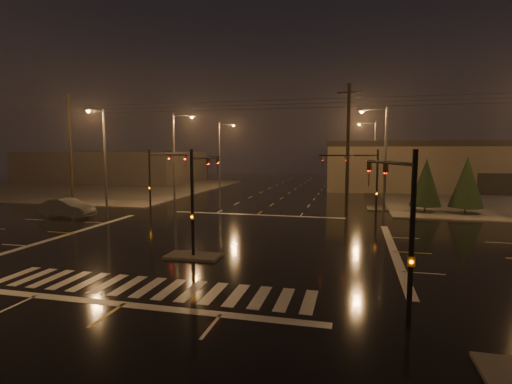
# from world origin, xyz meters

# --- Properties ---
(ground) EXTENTS (140.00, 140.00, 0.00)m
(ground) POSITION_xyz_m (0.00, 0.00, 0.00)
(ground) COLOR black
(ground) RESTS_ON ground
(sidewalk_nw) EXTENTS (36.00, 36.00, 0.12)m
(sidewalk_nw) POSITION_xyz_m (-30.00, 30.00, 0.06)
(sidewalk_nw) COLOR #47443F
(sidewalk_nw) RESTS_ON ground
(median_island) EXTENTS (3.00, 1.60, 0.15)m
(median_island) POSITION_xyz_m (0.00, -4.00, 0.07)
(median_island) COLOR #47443F
(median_island) RESTS_ON ground
(crosswalk) EXTENTS (15.00, 2.60, 0.01)m
(crosswalk) POSITION_xyz_m (0.00, -9.00, 0.01)
(crosswalk) COLOR beige
(crosswalk) RESTS_ON ground
(stop_bar_near) EXTENTS (16.00, 0.50, 0.01)m
(stop_bar_near) POSITION_xyz_m (0.00, -11.00, 0.01)
(stop_bar_near) COLOR beige
(stop_bar_near) RESTS_ON ground
(stop_bar_far) EXTENTS (16.00, 0.50, 0.01)m
(stop_bar_far) POSITION_xyz_m (0.00, 11.00, 0.01)
(stop_bar_far) COLOR beige
(stop_bar_far) RESTS_ON ground
(commercial_block) EXTENTS (30.00, 18.00, 5.60)m
(commercial_block) POSITION_xyz_m (-35.00, 42.00, 2.80)
(commercial_block) COLOR #3D3736
(commercial_block) RESTS_ON ground
(signal_mast_median) EXTENTS (0.25, 4.59, 6.00)m
(signal_mast_median) POSITION_xyz_m (0.00, -3.07, 3.75)
(signal_mast_median) COLOR black
(signal_mast_median) RESTS_ON ground
(signal_mast_ne) EXTENTS (4.84, 1.86, 6.00)m
(signal_mast_ne) POSITION_xyz_m (9.50, 10.14, 3.79)
(signal_mast_ne) COLOR black
(signal_mast_ne) RESTS_ON ground
(signal_mast_nw) EXTENTS (4.84, 1.86, 6.00)m
(signal_mast_nw) POSITION_xyz_m (-9.50, 10.14, 3.79)
(signal_mast_nw) COLOR black
(signal_mast_nw) RESTS_ON ground
(signal_mast_se) EXTENTS (1.55, 3.87, 6.00)m
(signal_mast_se) POSITION_xyz_m (10.23, -9.75, 3.71)
(signal_mast_se) COLOR black
(signal_mast_se) RESTS_ON ground
(streetlight_1) EXTENTS (2.77, 0.32, 10.00)m
(streetlight_1) POSITION_xyz_m (-11.18, 18.00, 5.80)
(streetlight_1) COLOR #38383A
(streetlight_1) RESTS_ON ground
(streetlight_2) EXTENTS (2.77, 0.32, 10.00)m
(streetlight_2) POSITION_xyz_m (-11.18, 34.00, 5.80)
(streetlight_2) COLOR #38383A
(streetlight_2) RESTS_ON ground
(streetlight_3) EXTENTS (2.77, 0.32, 10.00)m
(streetlight_3) POSITION_xyz_m (11.18, 16.00, 5.80)
(streetlight_3) COLOR #38383A
(streetlight_3) RESTS_ON ground
(streetlight_4) EXTENTS (2.77, 0.32, 10.00)m
(streetlight_4) POSITION_xyz_m (11.18, 36.00, 5.80)
(streetlight_4) COLOR #38383A
(streetlight_4) RESTS_ON ground
(streetlight_5) EXTENTS (0.32, 2.77, 10.00)m
(streetlight_5) POSITION_xyz_m (-16.00, 11.18, 5.80)
(streetlight_5) COLOR #38383A
(streetlight_5) RESTS_ON ground
(utility_pole_0) EXTENTS (2.20, 0.32, 12.00)m
(utility_pole_0) POSITION_xyz_m (-22.00, 14.00, 6.13)
(utility_pole_0) COLOR black
(utility_pole_0) RESTS_ON ground
(utility_pole_1) EXTENTS (2.20, 0.32, 12.00)m
(utility_pole_1) POSITION_xyz_m (8.00, 14.00, 6.13)
(utility_pole_1) COLOR black
(utility_pole_1) RESTS_ON ground
(conifer_0) EXTENTS (2.84, 2.84, 5.14)m
(conifer_0) POSITION_xyz_m (15.22, 15.84, 2.92)
(conifer_0) COLOR black
(conifer_0) RESTS_ON ground
(conifer_1) EXTENTS (3.00, 3.00, 5.39)m
(conifer_1) POSITION_xyz_m (18.66, 15.62, 3.04)
(conifer_1) COLOR black
(conifer_1) RESTS_ON ground
(car_crossing) EXTENTS (5.16, 2.16, 1.66)m
(car_crossing) POSITION_xyz_m (-16.06, 5.79, 0.83)
(car_crossing) COLOR #515458
(car_crossing) RESTS_ON ground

